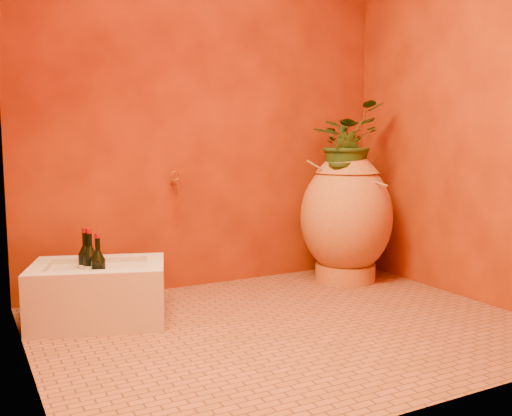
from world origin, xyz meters
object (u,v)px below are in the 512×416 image
wine_bottle_a (99,272)px  stone_basin (99,294)px  wine_bottle_c (91,268)px  wine_bottle_b (86,267)px  wall_tap (176,182)px  amphora (346,216)px

wine_bottle_a → stone_basin: bearing=80.5°
stone_basin → wine_bottle_a: (-0.01, -0.08, 0.14)m
stone_basin → wine_bottle_c: bearing=142.5°
wine_bottle_a → wine_bottle_b: (-0.04, 0.14, 0.00)m
wine_bottle_a → wine_bottle_c: bearing=101.1°
wine_bottle_a → wine_bottle_c: wine_bottle_c is taller
stone_basin → wine_bottle_a: size_ratio=2.54×
wall_tap → stone_basin: bearing=-146.4°
wall_tap → wine_bottle_a: bearing=-142.1°
amphora → wine_bottle_b: 1.76m
wine_bottle_a → amphora: bearing=6.2°
wine_bottle_a → wall_tap: 0.86m
wine_bottle_c → amphora: bearing=2.8°
amphora → wine_bottle_b: size_ratio=2.74×
amphora → wall_tap: size_ratio=6.07×
wine_bottle_b → wall_tap: wall_tap is taller
amphora → stone_basin: bearing=-176.3°
wine_bottle_c → wine_bottle_b: bearing=113.2°
amphora → wine_bottle_c: 1.74m
amphora → wine_bottle_b: amphora is taller
wine_bottle_a → wine_bottle_b: bearing=104.6°
amphora → wine_bottle_c: bearing=-177.2°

